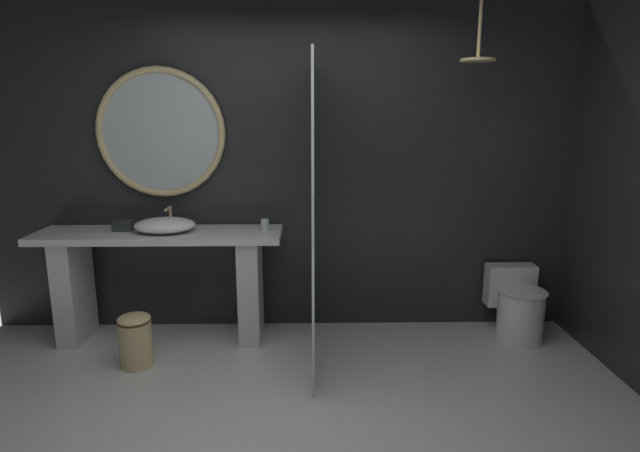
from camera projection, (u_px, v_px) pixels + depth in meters
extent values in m
cube|color=#232326|center=(284.00, 170.00, 4.24)|extent=(4.80, 0.10, 2.60)
cube|color=silver|center=(159.00, 235.00, 4.01)|extent=(1.87, 0.50, 0.05)
cube|color=silver|center=(74.00, 289.00, 4.09)|extent=(0.16, 0.42, 0.82)
cube|color=silver|center=(251.00, 288.00, 4.12)|extent=(0.16, 0.42, 0.82)
ellipsoid|color=white|center=(165.00, 225.00, 3.97)|extent=(0.46, 0.37, 0.11)
cylinder|color=#D6B77F|center=(170.00, 217.00, 4.14)|extent=(0.02, 0.02, 0.17)
cylinder|color=#D6B77F|center=(168.00, 209.00, 4.06)|extent=(0.02, 0.13, 0.02)
cylinder|color=silver|center=(265.00, 225.00, 4.05)|extent=(0.06, 0.06, 0.08)
cube|color=#282D28|center=(124.00, 226.00, 4.03)|extent=(0.15, 0.12, 0.07)
torus|color=#D6B77F|center=(161.00, 133.00, 4.07)|extent=(1.00, 0.05, 1.00)
cylinder|color=#B2BCC1|center=(161.00, 133.00, 4.08)|extent=(0.92, 0.01, 0.92)
cube|color=silver|center=(312.00, 215.00, 3.66)|extent=(0.02, 1.20, 2.13)
cylinder|color=#D6B77F|center=(480.00, 29.00, 3.55)|extent=(0.02, 0.02, 0.38)
cylinder|color=#D6B77F|center=(478.00, 60.00, 3.59)|extent=(0.24, 0.24, 0.02)
cylinder|color=white|center=(520.00, 316.00, 4.11)|extent=(0.35, 0.35, 0.40)
ellipsoid|color=white|center=(522.00, 291.00, 4.06)|extent=(0.37, 0.41, 0.02)
cube|color=white|center=(510.00, 285.00, 4.32)|extent=(0.39, 0.15, 0.34)
cylinder|color=#D6B77F|center=(136.00, 344.00, 3.70)|extent=(0.23, 0.23, 0.32)
ellipsoid|color=#D6B77F|center=(134.00, 319.00, 3.66)|extent=(0.23, 0.23, 0.07)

